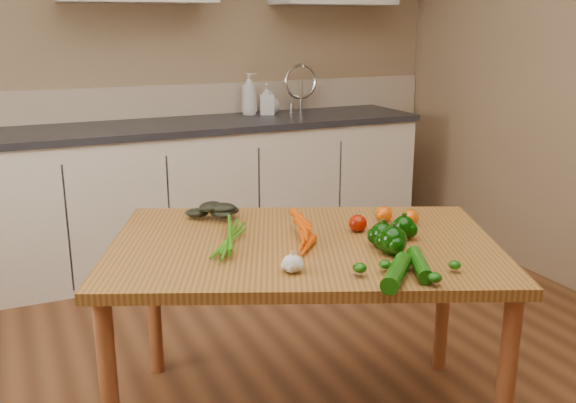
{
  "coord_description": "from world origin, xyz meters",
  "views": [
    {
      "loc": [
        -0.91,
        -1.62,
        1.5
      ],
      "look_at": [
        0.08,
        0.58,
        0.81
      ],
      "focal_mm": 40.0,
      "sensor_mm": 36.0,
      "label": 1
    }
  ],
  "objects_px": {
    "garlic_bulb": "(292,264)",
    "tomato_c": "(410,217)",
    "soap_bottle_c": "(270,102)",
    "pepper_c": "(393,241)",
    "soap_bottle_a": "(249,94)",
    "leafy_greens": "(212,207)",
    "table": "(304,263)",
    "zucchini_a": "(420,265)",
    "tomato_a": "(358,223)",
    "soap_bottle_b": "(267,99)",
    "pepper_a": "(382,235)",
    "carrot_bunch": "(279,233)",
    "zucchini_b": "(397,273)",
    "pepper_b": "(404,228)",
    "tomato_b": "(384,214)"
  },
  "relations": [
    {
      "from": "pepper_b",
      "to": "soap_bottle_a",
      "type": "bearing_deg",
      "value": 84.17
    },
    {
      "from": "soap_bottle_a",
      "to": "tomato_b",
      "type": "relative_size",
      "value": 4.09
    },
    {
      "from": "tomato_b",
      "to": "tomato_c",
      "type": "bearing_deg",
      "value": -50.43
    },
    {
      "from": "soap_bottle_a",
      "to": "leafy_greens",
      "type": "xyz_separation_m",
      "value": [
        -0.78,
        -1.61,
        -0.25
      ]
    },
    {
      "from": "tomato_a",
      "to": "table",
      "type": "bearing_deg",
      "value": -173.99
    },
    {
      "from": "tomato_a",
      "to": "soap_bottle_c",
      "type": "bearing_deg",
      "value": 76.64
    },
    {
      "from": "soap_bottle_c",
      "to": "carrot_bunch",
      "type": "relative_size",
      "value": 0.61
    },
    {
      "from": "tomato_a",
      "to": "tomato_c",
      "type": "distance_m",
      "value": 0.22
    },
    {
      "from": "table",
      "to": "pepper_c",
      "type": "relative_size",
      "value": 16.6
    },
    {
      "from": "garlic_bulb",
      "to": "tomato_c",
      "type": "relative_size",
      "value": 0.99
    },
    {
      "from": "soap_bottle_c",
      "to": "zucchini_b",
      "type": "xyz_separation_m",
      "value": [
        -0.6,
        -2.43,
        -0.22
      ]
    },
    {
      "from": "pepper_c",
      "to": "tomato_b",
      "type": "height_order",
      "value": "pepper_c"
    },
    {
      "from": "table",
      "to": "soap_bottle_c",
      "type": "relative_size",
      "value": 10.29
    },
    {
      "from": "tomato_a",
      "to": "soap_bottle_b",
      "type": "bearing_deg",
      "value": 77.42
    },
    {
      "from": "soap_bottle_a",
      "to": "pepper_c",
      "type": "height_order",
      "value": "soap_bottle_a"
    },
    {
      "from": "soap_bottle_a",
      "to": "tomato_c",
      "type": "bearing_deg",
      "value": -154.79
    },
    {
      "from": "soap_bottle_a",
      "to": "tomato_b",
      "type": "xyz_separation_m",
      "value": [
        -0.17,
        -1.92,
        -0.27
      ]
    },
    {
      "from": "tomato_b",
      "to": "zucchini_a",
      "type": "bearing_deg",
      "value": -110.1
    },
    {
      "from": "tomato_b",
      "to": "tomato_c",
      "type": "distance_m",
      "value": 0.11
    },
    {
      "from": "soap_bottle_b",
      "to": "pepper_b",
      "type": "xyz_separation_m",
      "value": [
        -0.33,
        -2.08,
        -0.22
      ]
    },
    {
      "from": "garlic_bulb",
      "to": "table",
      "type": "bearing_deg",
      "value": 57.27
    },
    {
      "from": "soap_bottle_a",
      "to": "soap_bottle_c",
      "type": "height_order",
      "value": "soap_bottle_a"
    },
    {
      "from": "leafy_greens",
      "to": "pepper_c",
      "type": "bearing_deg",
      "value": -55.69
    },
    {
      "from": "pepper_a",
      "to": "tomato_b",
      "type": "distance_m",
      "value": 0.3
    },
    {
      "from": "table",
      "to": "garlic_bulb",
      "type": "bearing_deg",
      "value": -99.82
    },
    {
      "from": "pepper_a",
      "to": "soap_bottle_b",
      "type": "bearing_deg",
      "value": 78.26
    },
    {
      "from": "tomato_a",
      "to": "tomato_c",
      "type": "height_order",
      "value": "tomato_a"
    },
    {
      "from": "soap_bottle_c",
      "to": "pepper_c",
      "type": "height_order",
      "value": "soap_bottle_c"
    },
    {
      "from": "pepper_a",
      "to": "zucchini_a",
      "type": "relative_size",
      "value": 0.4
    },
    {
      "from": "pepper_c",
      "to": "tomato_a",
      "type": "xyz_separation_m",
      "value": [
        0.02,
        0.26,
        -0.02
      ]
    },
    {
      "from": "table",
      "to": "leafy_greens",
      "type": "distance_m",
      "value": 0.47
    },
    {
      "from": "table",
      "to": "soap_bottle_b",
      "type": "xyz_separation_m",
      "value": [
        0.67,
        1.97,
        0.35
      ]
    },
    {
      "from": "soap_bottle_c",
      "to": "tomato_c",
      "type": "distance_m",
      "value": 2.0
    },
    {
      "from": "zucchini_b",
      "to": "table",
      "type": "bearing_deg",
      "value": 102.86
    },
    {
      "from": "tomato_b",
      "to": "zucchini_b",
      "type": "xyz_separation_m",
      "value": [
        -0.29,
        -0.53,
        -0.0
      ]
    },
    {
      "from": "table",
      "to": "zucchini_a",
      "type": "height_order",
      "value": "zucchini_a"
    },
    {
      "from": "tomato_a",
      "to": "carrot_bunch",
      "type": "bearing_deg",
      "value": 178.96
    },
    {
      "from": "carrot_bunch",
      "to": "tomato_a",
      "type": "relative_size",
      "value": 3.65
    },
    {
      "from": "pepper_a",
      "to": "tomato_a",
      "type": "bearing_deg",
      "value": 87.47
    },
    {
      "from": "zucchini_a",
      "to": "table",
      "type": "bearing_deg",
      "value": 117.04
    },
    {
      "from": "table",
      "to": "leafy_greens",
      "type": "bearing_deg",
      "value": 141.34
    },
    {
      "from": "tomato_b",
      "to": "zucchini_b",
      "type": "bearing_deg",
      "value": -118.72
    },
    {
      "from": "carrot_bunch",
      "to": "zucchini_b",
      "type": "bearing_deg",
      "value": -45.88
    },
    {
      "from": "leafy_greens",
      "to": "pepper_c",
      "type": "distance_m",
      "value": 0.77
    },
    {
      "from": "table",
      "to": "soap_bottle_b",
      "type": "height_order",
      "value": "soap_bottle_b"
    },
    {
      "from": "carrot_bunch",
      "to": "soap_bottle_a",
      "type": "bearing_deg",
      "value": 94.91
    },
    {
      "from": "tomato_a",
      "to": "pepper_b",
      "type": "bearing_deg",
      "value": -52.9
    },
    {
      "from": "carrot_bunch",
      "to": "pepper_a",
      "type": "xyz_separation_m",
      "value": [
        0.31,
        -0.19,
        0.01
      ]
    },
    {
      "from": "carrot_bunch",
      "to": "pepper_b",
      "type": "bearing_deg",
      "value": 3.77
    },
    {
      "from": "table",
      "to": "garlic_bulb",
      "type": "distance_m",
      "value": 0.31
    }
  ]
}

